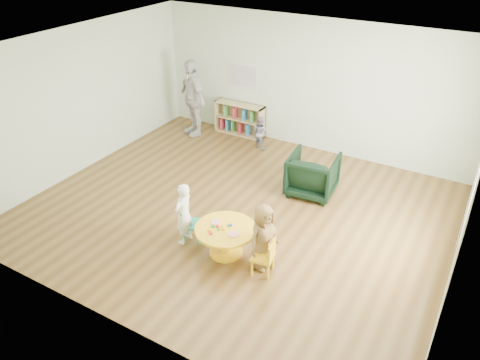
% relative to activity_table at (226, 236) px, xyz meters
% --- Properties ---
extents(room, '(7.10, 7.00, 2.80)m').
position_rel_activity_table_xyz_m(room, '(-0.42, 1.10, 1.57)').
color(room, brown).
rests_on(room, ground).
extents(activity_table, '(0.93, 0.93, 0.51)m').
position_rel_activity_table_xyz_m(activity_table, '(0.00, 0.00, 0.00)').
color(activity_table, yellow).
rests_on(activity_table, ground).
extents(kid_chair_left, '(0.41, 0.41, 0.58)m').
position_rel_activity_table_xyz_m(kid_chair_left, '(-0.68, 0.02, -0.01)').
color(kid_chair_left, '#1C9D7B').
rests_on(kid_chair_left, ground).
extents(kid_chair_right, '(0.35, 0.35, 0.56)m').
position_rel_activity_table_xyz_m(kid_chair_right, '(0.73, -0.10, -0.02)').
color(kid_chair_right, yellow).
rests_on(kid_chair_right, ground).
extents(bookshelf, '(1.20, 0.30, 0.75)m').
position_rel_activity_table_xyz_m(bookshelf, '(-2.05, 3.96, 0.04)').
color(bookshelf, tan).
rests_on(bookshelf, ground).
extents(alphabet_poster, '(0.74, 0.01, 0.54)m').
position_rel_activity_table_xyz_m(alphabet_poster, '(-2.03, 4.08, 1.03)').
color(alphabet_poster, white).
rests_on(alphabet_poster, ground).
extents(armchair, '(0.92, 0.94, 0.78)m').
position_rel_activity_table_xyz_m(armchair, '(0.45, 2.30, 0.07)').
color(armchair, black).
rests_on(armchair, ground).
extents(child_left, '(0.26, 0.38, 1.04)m').
position_rel_activity_table_xyz_m(child_left, '(-0.72, -0.07, 0.20)').
color(child_left, white).
rests_on(child_left, ground).
extents(child_right, '(0.47, 0.59, 1.05)m').
position_rel_activity_table_xyz_m(child_right, '(0.62, 0.02, 0.20)').
color(child_right, gold).
rests_on(child_right, ground).
extents(toddler, '(0.42, 0.37, 0.73)m').
position_rel_activity_table_xyz_m(toddler, '(-1.27, 3.52, 0.05)').
color(toddler, '#1A1C43').
rests_on(toddler, ground).
extents(adult_caretaker, '(1.11, 0.86, 1.76)m').
position_rel_activity_table_xyz_m(adult_caretaker, '(-2.98, 3.42, 0.56)').
color(adult_caretaker, silver).
rests_on(adult_caretaker, ground).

